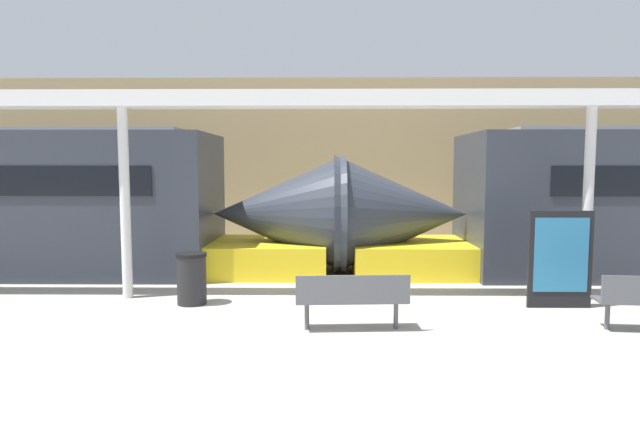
{
  "coord_description": "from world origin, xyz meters",
  "views": [
    {
      "loc": [
        0.41,
        -7.56,
        2.39
      ],
      "look_at": [
        0.27,
        2.84,
        1.4
      ],
      "focal_mm": 32.0,
      "sensor_mm": 36.0,
      "label": 1
    }
  ],
  "objects_px": {
    "support_column_far": "(588,204)",
    "bench_near": "(352,296)",
    "trash_bin": "(192,278)",
    "poster_board": "(560,259)",
    "support_column_near": "(125,204)",
    "train_right": "(3,206)"
  },
  "relations": [
    {
      "from": "support_column_far",
      "to": "bench_near",
      "type": "bearing_deg",
      "value": -154.44
    },
    {
      "from": "train_right",
      "to": "trash_bin",
      "type": "relative_size",
      "value": 17.08
    },
    {
      "from": "bench_near",
      "to": "poster_board",
      "type": "height_order",
      "value": "poster_board"
    },
    {
      "from": "poster_board",
      "to": "support_column_far",
      "type": "xyz_separation_m",
      "value": [
        0.71,
        0.64,
        0.88
      ]
    },
    {
      "from": "train_right",
      "to": "bench_near",
      "type": "distance_m",
      "value": 9.02
    },
    {
      "from": "bench_near",
      "to": "poster_board",
      "type": "distance_m",
      "value": 3.83
    },
    {
      "from": "train_right",
      "to": "poster_board",
      "type": "xyz_separation_m",
      "value": [
        11.24,
        -3.22,
        -0.67
      ]
    },
    {
      "from": "poster_board",
      "to": "trash_bin",
      "type": "bearing_deg",
      "value": 178.4
    },
    {
      "from": "trash_bin",
      "to": "support_column_far",
      "type": "bearing_deg",
      "value": 3.86
    },
    {
      "from": "trash_bin",
      "to": "support_column_near",
      "type": "relative_size",
      "value": 0.26
    },
    {
      "from": "train_right",
      "to": "bench_near",
      "type": "height_order",
      "value": "train_right"
    },
    {
      "from": "support_column_near",
      "to": "support_column_far",
      "type": "distance_m",
      "value": 8.26
    },
    {
      "from": "train_right",
      "to": "support_column_near",
      "type": "relative_size",
      "value": 4.47
    },
    {
      "from": "poster_board",
      "to": "support_column_near",
      "type": "distance_m",
      "value": 7.62
    },
    {
      "from": "bench_near",
      "to": "support_column_near",
      "type": "xyz_separation_m",
      "value": [
        -3.99,
        2.04,
        1.2
      ]
    },
    {
      "from": "bench_near",
      "to": "support_column_near",
      "type": "relative_size",
      "value": 0.49
    },
    {
      "from": "support_column_near",
      "to": "support_column_far",
      "type": "bearing_deg",
      "value": 0.0
    },
    {
      "from": "poster_board",
      "to": "train_right",
      "type": "bearing_deg",
      "value": 164.01
    },
    {
      "from": "bench_near",
      "to": "trash_bin",
      "type": "height_order",
      "value": "trash_bin"
    },
    {
      "from": "train_right",
      "to": "poster_board",
      "type": "height_order",
      "value": "train_right"
    },
    {
      "from": "train_right",
      "to": "support_column_far",
      "type": "xyz_separation_m",
      "value": [
        11.95,
        -2.58,
        0.21
      ]
    },
    {
      "from": "poster_board",
      "to": "support_column_far",
      "type": "relative_size",
      "value": 0.48
    }
  ]
}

